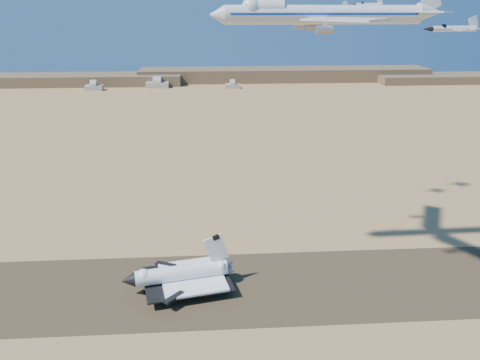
{
  "coord_description": "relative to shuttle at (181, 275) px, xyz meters",
  "views": [
    {
      "loc": [
        8.31,
        -152.49,
        99.27
      ],
      "look_at": [
        19.03,
        8.0,
        40.36
      ],
      "focal_mm": 35.0,
      "sensor_mm": 36.0,
      "label": 1
    }
  ],
  "objects": [
    {
      "name": "runway",
      "position": [
        3.75,
        -1.05,
        -5.51
      ],
      "size": [
        600.0,
        50.0,
        0.06
      ],
      "primitive_type": "cube",
      "color": "#4A3725",
      "rests_on": "ground"
    },
    {
      "name": "hangars",
      "position": [
        -60.25,
        477.39,
        -0.71
      ],
      "size": [
        200.5,
        29.5,
        30.0
      ],
      "color": "#BAB6A5",
      "rests_on": "ground"
    },
    {
      "name": "ground",
      "position": [
        3.75,
        -1.05,
        -5.54
      ],
      "size": [
        1200.0,
        1200.0,
        0.0
      ],
      "primitive_type": "plane",
      "color": "#B27F4F",
      "rests_on": "ground"
    },
    {
      "name": "crew_c",
      "position": [
        9.39,
        -8.86,
        -4.57
      ],
      "size": [
        1.19,
        0.88,
        1.82
      ],
      "primitive_type": "imported",
      "rotation": [
        0.0,
        0.0,
        2.79
      ],
      "color": "#BE460B",
      "rests_on": "runway"
    },
    {
      "name": "crew_a",
      "position": [
        5.9,
        -6.52,
        -4.61
      ],
      "size": [
        0.57,
        0.72,
        1.73
      ],
      "primitive_type": "imported",
      "rotation": [
        0.0,
        0.0,
        1.3
      ],
      "color": "#BE460B",
      "rests_on": "runway"
    },
    {
      "name": "chase_jet_e",
      "position": [
        69.06,
        66.3,
        94.65
      ],
      "size": [
        13.95,
        7.55,
        3.47
      ],
      "rotation": [
        0.0,
        0.0,
        0.07
      ],
      "color": "silver"
    },
    {
      "name": "chase_jet_f",
      "position": [
        87.43,
        75.49,
        95.78
      ],
      "size": [
        15.03,
        8.1,
        3.74
      ],
      "rotation": [
        0.0,
        0.0,
        -0.07
      ],
      "color": "silver"
    },
    {
      "name": "crew_b",
      "position": [
        10.39,
        -6.17,
        -4.65
      ],
      "size": [
        0.63,
        0.89,
        1.67
      ],
      "primitive_type": "imported",
      "rotation": [
        0.0,
        0.0,
        1.78
      ],
      "color": "#BE460B",
      "rests_on": "runway"
    },
    {
      "name": "ridgeline",
      "position": [
        69.07,
        526.26,
        2.09
      ],
      "size": [
        960.0,
        90.0,
        18.0
      ],
      "color": "brown",
      "rests_on": "ground"
    },
    {
      "name": "shuttle",
      "position": [
        0.0,
        0.0,
        0.0
      ],
      "size": [
        41.82,
        31.17,
        20.62
      ],
      "rotation": [
        0.0,
        0.0,
        0.2
      ],
      "color": "white",
      "rests_on": "runway"
    },
    {
      "name": "chase_jet_a",
      "position": [
        76.27,
        -29.07,
        88.95
      ],
      "size": [
        16.13,
        9.0,
        4.04
      ],
      "rotation": [
        0.0,
        0.0,
        0.16
      ],
      "color": "silver"
    },
    {
      "name": "carrier_747",
      "position": [
        49.83,
        15.13,
        91.95
      ],
      "size": [
        81.21,
        63.06,
        20.26
      ],
      "rotation": [
        0.0,
        0.0,
        0.02
      ],
      "color": "silver"
    }
  ]
}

